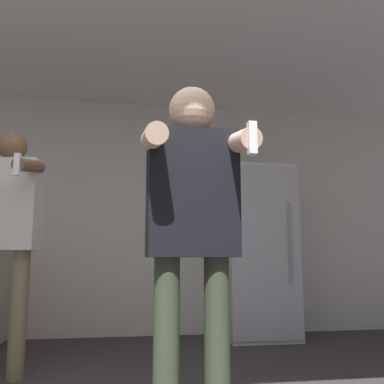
{
  "coord_description": "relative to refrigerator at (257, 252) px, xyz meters",
  "views": [
    {
      "loc": [
        0.21,
        -1.47,
        0.78
      ],
      "look_at": [
        0.54,
        0.51,
        1.1
      ],
      "focal_mm": 40.0,
      "sensor_mm": 36.0,
      "label": 1
    }
  ],
  "objects": [
    {
      "name": "wall_back",
      "position": [
        -1.62,
        0.37,
        0.4
      ],
      "size": [
        7.0,
        0.06,
        2.55
      ],
      "color": "beige",
      "rests_on": "ground_plane"
    },
    {
      "name": "ceiling_slab",
      "position": [
        -1.62,
        -1.27,
        1.7
      ],
      "size": [
        7.0,
        3.74,
        0.05
      ],
      "color": "silver",
      "rests_on": "wall_back"
    },
    {
      "name": "refrigerator",
      "position": [
        0.0,
        0.0,
        0.0
      ],
      "size": [
        0.71,
        0.72,
        1.75
      ],
      "color": "silver",
      "rests_on": "ground_plane"
    },
    {
      "name": "person_woman_foreground",
      "position": [
        -1.08,
        -2.38,
        0.12
      ],
      "size": [
        0.5,
        0.43,
        1.62
      ],
      "color": "#38422D",
      "rests_on": "ground_plane"
    },
    {
      "name": "person_man_side",
      "position": [
        -2.2,
        -1.2,
        0.17
      ],
      "size": [
        0.56,
        0.56,
        1.7
      ],
      "color": "#75664C",
      "rests_on": "ground_plane"
    }
  ]
}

